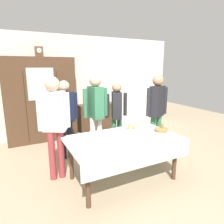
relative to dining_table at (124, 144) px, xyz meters
name	(u,v)px	position (x,y,z in m)	size (l,w,h in m)	color
ground_plane	(117,173)	(0.00, 0.24, -0.65)	(12.00, 12.00, 0.00)	tan
back_wall	(72,86)	(0.00, 2.89, 0.70)	(6.40, 0.10, 2.70)	silver
dining_table	(124,144)	(0.00, 0.00, 0.00)	(1.82, 1.08, 0.74)	#4C3321
wall_cabinet	(41,100)	(-0.90, 2.59, 0.40)	(1.69, 0.46, 2.10)	#4C3321
mantel_clock	(39,52)	(-0.86, 2.59, 1.57)	(0.18, 0.11, 0.24)	brown
bookshelf_low	(97,118)	(0.64, 2.64, -0.24)	(1.10, 0.35, 0.81)	#4C3321
book_stack	(97,102)	(0.64, 2.64, 0.23)	(0.17, 0.22, 0.13)	#3D754C
tea_cup_near_left	(80,140)	(-0.69, 0.18, 0.12)	(0.13, 0.13, 0.06)	white
tea_cup_back_edge	(150,138)	(0.34, -0.23, 0.12)	(0.13, 0.13, 0.06)	white
tea_cup_far_left	(131,135)	(0.15, 0.02, 0.12)	(0.13, 0.13, 0.06)	white
tea_cup_far_right	(104,141)	(-0.37, -0.01, 0.12)	(0.13, 0.13, 0.06)	white
bread_basket	(161,130)	(0.77, 0.01, 0.13)	(0.24, 0.24, 0.16)	#9E7542
pastry_plate	(131,128)	(0.38, 0.39, 0.10)	(0.28, 0.28, 0.05)	white
spoon_front_edge	(127,146)	(-0.13, -0.30, 0.09)	(0.12, 0.02, 0.01)	silver
spoon_far_right	(155,136)	(0.53, -0.13, 0.09)	(0.12, 0.02, 0.01)	silver
spoon_near_right	(88,136)	(-0.48, 0.36, 0.09)	(0.12, 0.02, 0.01)	silver
person_beside_shelf	(117,110)	(0.49, 1.17, 0.28)	(0.52, 0.41, 1.54)	#33704C
person_behind_table_left	(54,118)	(-0.98, 0.57, 0.41)	(0.52, 0.35, 1.73)	#933338
person_behind_table_right	(96,108)	(-0.06, 1.04, 0.40)	(0.52, 0.37, 1.72)	silver
person_by_cabinet	(157,107)	(1.14, 0.60, 0.40)	(0.52, 0.34, 1.71)	#33704C
person_near_right_end	(65,112)	(-0.63, 1.27, 0.33)	(0.52, 0.41, 1.61)	#191E38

